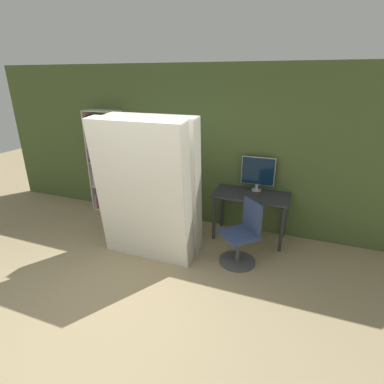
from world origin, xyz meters
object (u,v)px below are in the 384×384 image
(office_chair, at_px, (242,239))
(mattress_near, at_px, (143,194))
(mattress_far, at_px, (156,185))
(bookshelf, at_px, (105,160))
(monitor, at_px, (258,172))

(office_chair, distance_m, mattress_near, 1.51)
(mattress_near, xyz_separation_m, mattress_far, (0.00, 0.39, -0.00))
(bookshelf, distance_m, mattress_near, 2.04)
(mattress_near, bearing_deg, mattress_far, 90.00)
(bookshelf, xyz_separation_m, mattress_far, (1.58, -0.90, 0.01))
(office_chair, relative_size, mattress_far, 0.45)
(monitor, xyz_separation_m, mattress_near, (-1.32, -1.33, -0.06))
(office_chair, xyz_separation_m, bookshelf, (-2.88, 0.89, 0.63))
(monitor, relative_size, bookshelf, 0.28)
(monitor, relative_size, office_chair, 0.60)
(bookshelf, height_order, mattress_near, mattress_near)
(monitor, bearing_deg, mattress_far, -144.54)
(office_chair, bearing_deg, bookshelf, 162.83)
(office_chair, xyz_separation_m, mattress_near, (-1.31, -0.40, 0.64))
(bookshelf, height_order, mattress_far, mattress_far)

